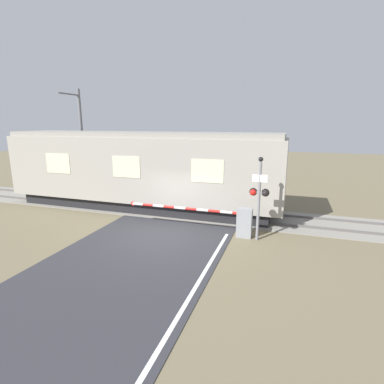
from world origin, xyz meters
name	(u,v)px	position (x,y,z in m)	size (l,w,h in m)	color
ground_plane	(160,236)	(0.00, 0.00, 0.00)	(80.00, 80.00, 0.00)	#6B6047
track_bed	(188,212)	(0.00, 3.54, 0.02)	(36.00, 3.20, 0.13)	gray
train	(141,170)	(-2.65, 3.54, 2.09)	(14.82, 3.02, 4.08)	black
crossing_barrier	(234,220)	(2.88, 0.99, 0.66)	(5.47, 0.44, 1.20)	gray
signal_post	(259,194)	(3.83, 0.80, 1.88)	(0.76, 0.26, 3.31)	gray
catenary_pole	(82,140)	(-8.18, 5.91, 3.47)	(0.20, 1.90, 6.64)	slate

